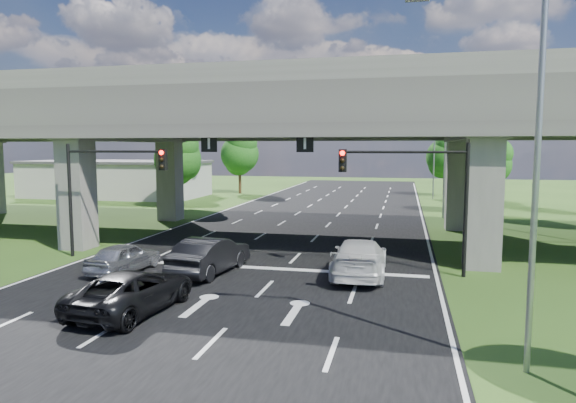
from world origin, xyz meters
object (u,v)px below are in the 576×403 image
at_px(streetlight_near, 520,146).
at_px(car_silver, 124,258).
at_px(car_trailing, 133,291).
at_px(car_white, 359,258).
at_px(car_dark, 210,255).
at_px(signal_left, 105,179).
at_px(streetlight_far, 440,147).
at_px(streetlight_beyond, 431,147).
at_px(signal_right, 416,184).

bearing_deg(streetlight_near, car_silver, 154.77).
xyz_separation_m(car_silver, car_trailing, (3.35, -5.10, 0.04)).
height_order(streetlight_near, car_white, streetlight_near).
bearing_deg(car_dark, streetlight_near, 152.18).
distance_m(signal_left, streetlight_far, 26.95).
bearing_deg(streetlight_beyond, streetlight_near, -90.00).
relative_size(streetlight_beyond, car_dark, 1.96).
relative_size(signal_left, streetlight_far, 0.60).
xyz_separation_m(signal_left, car_silver, (2.51, -2.68, -3.46)).
height_order(streetlight_beyond, car_dark, streetlight_beyond).
bearing_deg(signal_left, streetlight_beyond, 63.57).
bearing_deg(signal_right, signal_left, 180.00).
relative_size(streetlight_far, streetlight_beyond, 1.00).
xyz_separation_m(signal_right, streetlight_beyond, (2.27, 36.06, 1.66)).
xyz_separation_m(streetlight_beyond, car_white, (-4.70, -37.00, -4.98)).
bearing_deg(signal_right, car_dark, -168.00).
height_order(streetlight_far, car_silver, streetlight_far).
height_order(streetlight_near, streetlight_far, same).
distance_m(streetlight_beyond, car_trailing, 45.75).
relative_size(streetlight_near, car_dark, 1.96).
xyz_separation_m(streetlight_far, streetlight_beyond, (0.00, 16.00, 0.00)).
height_order(streetlight_far, car_dark, streetlight_far).
distance_m(car_silver, car_trailing, 6.11).
distance_m(streetlight_far, streetlight_beyond, 16.00).
bearing_deg(streetlight_beyond, car_trailing, -105.37).
height_order(signal_right, car_silver, signal_right).
distance_m(car_silver, car_white, 10.85).
bearing_deg(car_white, streetlight_far, -103.84).
distance_m(streetlight_near, car_white, 11.31).
xyz_separation_m(car_silver, car_dark, (3.96, 0.73, 0.14)).
bearing_deg(car_silver, streetlight_beyond, -104.53).
bearing_deg(streetlight_far, car_trailing, -113.41).
distance_m(car_white, car_trailing, 10.05).
relative_size(signal_right, streetlight_far, 0.60).
relative_size(streetlight_far, car_white, 1.74).
height_order(signal_right, car_white, signal_right).
relative_size(streetlight_near, car_silver, 2.45).
bearing_deg(car_trailing, car_white, -131.10).
bearing_deg(streetlight_near, car_trailing, 169.85).
xyz_separation_m(streetlight_near, streetlight_beyond, (0.00, 46.00, 0.00)).
bearing_deg(signal_right, car_trailing, -141.48).
bearing_deg(car_dark, car_silver, 17.55).
height_order(signal_left, car_white, signal_left).
bearing_deg(streetlight_near, car_white, 117.56).
bearing_deg(streetlight_beyond, streetlight_far, -90.00).
bearing_deg(streetlight_near, streetlight_far, 90.00).
bearing_deg(car_dark, signal_left, -9.69).
relative_size(signal_left, car_trailing, 1.13).
relative_size(streetlight_near, car_white, 1.74).
xyz_separation_m(signal_right, car_dark, (-9.18, -1.95, -3.32)).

